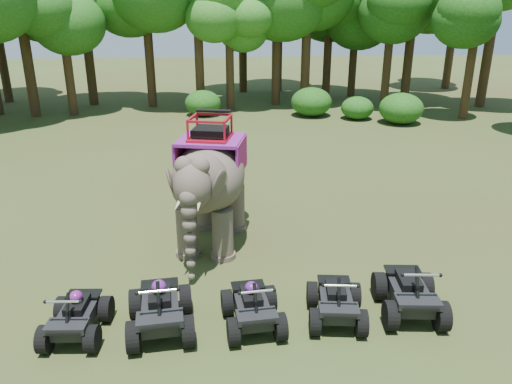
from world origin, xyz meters
TOP-DOWN VIEW (x-y plane):
  - ground at (0.00, 0.00)m, footprint 110.00×110.00m
  - elephant at (-1.17, 2.25)m, footprint 2.91×4.79m
  - atv_0 at (-3.99, -1.92)m, footprint 1.27×1.68m
  - atv_1 at (-2.27, -1.89)m, footprint 1.52×1.96m
  - atv_2 at (-0.33, -1.91)m, footprint 1.35×1.75m
  - atv_3 at (1.50, -1.82)m, footprint 1.40×1.78m
  - atv_4 at (3.17, -1.70)m, footprint 1.51×1.95m
  - tree_0 at (0.00, 21.42)m, footprint 5.03×5.03m
  - tree_1 at (4.99, 22.24)m, footprint 6.99×6.99m
  - tree_2 at (10.21, 21.46)m, footprint 5.46×5.46m
  - tree_3 at (13.85, 17.63)m, footprint 4.76×4.76m
  - tree_24 at (-9.76, 20.59)m, footprint 5.46×5.46m
  - tree_25 at (-5.18, 23.00)m, footprint 6.55×6.55m
  - tree_26 at (1.23, 28.34)m, footprint 7.19×7.19m
  - tree_27 at (3.13, 22.89)m, footprint 6.72×6.72m
  - tree_30 at (17.64, 28.46)m, footprint 7.48×7.48m
  - tree_31 at (16.69, 21.06)m, footprint 7.40×7.40m
  - tree_32 at (7.16, 25.52)m, footprint 6.32×6.32m
  - tree_33 at (-11.99, 20.41)m, footprint 7.07×7.07m
  - tree_34 at (3.99, 28.60)m, footprint 6.87×6.87m
  - tree_35 at (-1.91, 21.42)m, footprint 6.01×6.01m
  - tree_37 at (-9.26, 23.95)m, footprint 7.11×7.11m
  - tree_40 at (11.88, 22.23)m, footprint 6.86×6.86m
  - tree_41 at (9.08, 25.62)m, footprint 5.75×5.75m

SIDE VIEW (x-z plane):
  - ground at x=0.00m, z-range 0.00..0.00m
  - atv_0 at x=-3.99m, z-range 0.00..1.19m
  - atv_3 at x=1.50m, z-range 0.00..1.21m
  - atv_2 at x=-0.33m, z-range 0.00..1.22m
  - atv_4 at x=3.17m, z-range 0.00..1.35m
  - atv_1 at x=-2.27m, z-range 0.00..1.36m
  - elephant at x=-1.17m, z-range 0.00..3.75m
  - tree_3 at x=13.85m, z-range 0.00..6.80m
  - tree_0 at x=0.00m, z-range 0.00..7.19m
  - tree_24 at x=-9.76m, z-range 0.00..7.80m
  - tree_2 at x=10.21m, z-range 0.00..7.80m
  - tree_41 at x=9.08m, z-range 0.00..8.22m
  - tree_35 at x=-1.91m, z-range 0.00..8.59m
  - tree_32 at x=7.16m, z-range 0.00..9.04m
  - tree_25 at x=-5.18m, z-range 0.00..9.36m
  - tree_27 at x=3.13m, z-range 0.00..9.60m
  - tree_40 at x=11.88m, z-range 0.00..9.80m
  - tree_34 at x=3.99m, z-range 0.00..9.81m
  - tree_1 at x=4.99m, z-range 0.00..9.99m
  - tree_33 at x=-11.99m, z-range 0.00..10.10m
  - tree_37 at x=-9.26m, z-range 0.00..10.15m
  - tree_26 at x=1.23m, z-range 0.00..10.26m
  - tree_31 at x=16.69m, z-range 0.00..10.57m
  - tree_30 at x=17.64m, z-range 0.00..10.69m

